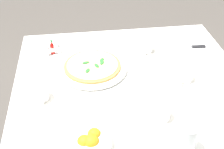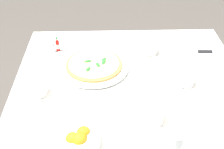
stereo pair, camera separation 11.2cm
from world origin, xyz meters
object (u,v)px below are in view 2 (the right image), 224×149
object	(u,v)px
coffee_cup_left_edge	(185,81)
water_glass_back_corner	(222,105)
salt_shaker	(52,48)
napkin_folded	(195,54)
hot_sauce_bottle	(58,45)
coffee_cup_right_edge	(154,116)
coffee_cup_far_right	(150,49)
dinner_knife	(195,52)
pepper_shaker	(63,45)
pizza_plate	(94,67)
coffee_cup_far_left	(38,89)
citrus_bowl	(79,140)
water_glass_near_right	(174,144)
pizza	(94,64)

from	to	relation	value
coffee_cup_left_edge	water_glass_back_corner	distance (m)	0.22
salt_shaker	napkin_folded	bearing A→B (deg)	175.40
hot_sauce_bottle	coffee_cup_right_edge	bearing A→B (deg)	129.21
coffee_cup_far_right	water_glass_back_corner	bearing A→B (deg)	115.58
hot_sauce_bottle	salt_shaker	size ratio (longest dim) A/B	1.48
coffee_cup_left_edge	water_glass_back_corner	world-z (taller)	water_glass_back_corner
coffee_cup_right_edge	dinner_knife	bearing A→B (deg)	-121.23
coffee_cup_left_edge	pepper_shaker	distance (m)	0.67
dinner_knife	hot_sauce_bottle	size ratio (longest dim) A/B	2.36
hot_sauce_bottle	pizza_plate	bearing A→B (deg)	138.98
dinner_knife	salt_shaker	size ratio (longest dim) A/B	3.48
hot_sauce_bottle	pepper_shaker	world-z (taller)	hot_sauce_bottle
coffee_cup_far_left	pepper_shaker	world-z (taller)	coffee_cup_far_left
coffee_cup_right_edge	dinner_knife	distance (m)	0.55
coffee_cup_right_edge	citrus_bowl	distance (m)	0.31
hot_sauce_bottle	coffee_cup_far_left	bearing A→B (deg)	83.45
pizza_plate	water_glass_near_right	xyz separation A→B (m)	(-0.29, 0.53, 0.04)
coffee_cup_far_left	pepper_shaker	size ratio (longest dim) A/B	2.33
hot_sauce_bottle	salt_shaker	bearing A→B (deg)	19.65
coffee_cup_far_left	napkin_folded	world-z (taller)	coffee_cup_far_left
coffee_cup_left_edge	water_glass_near_right	distance (m)	0.41
napkin_folded	citrus_bowl	size ratio (longest dim) A/B	1.48
water_glass_near_right	salt_shaker	xyz separation A→B (m)	(0.51, -0.69, -0.03)
coffee_cup_left_edge	citrus_bowl	size ratio (longest dim) A/B	0.87
coffee_cup_far_right	salt_shaker	bearing A→B (deg)	-4.34
coffee_cup_far_left	dinner_knife	xyz separation A→B (m)	(-0.76, -0.29, -0.01)
coffee_cup_left_edge	napkin_folded	world-z (taller)	coffee_cup_left_edge
coffee_cup_far_right	water_glass_back_corner	size ratio (longest dim) A/B	1.05
coffee_cup_far_left	coffee_cup_right_edge	distance (m)	0.51
coffee_cup_left_edge	coffee_cup_right_edge	distance (m)	0.28
pizza	coffee_cup_far_right	world-z (taller)	coffee_cup_far_right
pizza_plate	citrus_bowl	size ratio (longest dim) A/B	2.26
pizza	coffee_cup_right_edge	world-z (taller)	coffee_cup_right_edge
coffee_cup_far_left	salt_shaker	xyz separation A→B (m)	(-0.01, -0.35, -0.01)
hot_sauce_bottle	salt_shaker	xyz separation A→B (m)	(0.03, 0.01, -0.01)
dinner_knife	pepper_shaker	xyz separation A→B (m)	(0.69, -0.08, 0.00)
dinner_knife	citrus_bowl	xyz separation A→B (m)	(0.57, 0.57, 0.00)
coffee_cup_far_right	water_glass_back_corner	xyz separation A→B (m)	(-0.22, 0.46, 0.03)
pizza_plate	coffee_cup_far_right	distance (m)	0.32
salt_shaker	water_glass_near_right	bearing A→B (deg)	126.58
coffee_cup_far_left	napkin_folded	size ratio (longest dim) A/B	0.59
coffee_cup_left_edge	pepper_shaker	size ratio (longest dim) A/B	2.31
pizza_plate	coffee_cup_far_left	size ratio (longest dim) A/B	2.58
dinner_knife	pepper_shaker	distance (m)	0.70
water_glass_near_right	coffee_cup_far_right	bearing A→B (deg)	-90.46
water_glass_near_right	pepper_shaker	distance (m)	0.84
water_glass_near_right	citrus_bowl	xyz separation A→B (m)	(0.33, -0.05, -0.03)
coffee_cup_right_edge	citrus_bowl	xyz separation A→B (m)	(0.29, 0.11, -0.00)
coffee_cup_right_edge	napkin_folded	distance (m)	0.55
coffee_cup_far_right	water_glass_back_corner	world-z (taller)	water_glass_back_corner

